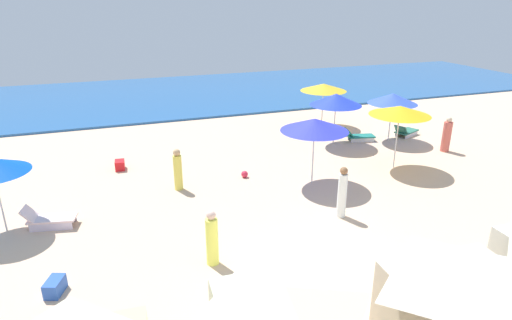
% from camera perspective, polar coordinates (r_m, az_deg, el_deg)
% --- Properties ---
extents(ground_plane, '(60.00, 60.00, 0.00)m').
position_cam_1_polar(ground_plane, '(10.85, 9.17, -16.67)').
color(ground_plane, beige).
extents(ocean, '(60.00, 13.94, 0.12)m').
position_cam_1_polar(ocean, '(31.47, -11.24, 8.47)').
color(ocean, '#24599B').
rests_on(ocean, ground_plane).
extents(umbrella_0, '(2.39, 2.39, 2.41)m').
position_cam_1_polar(umbrella_0, '(20.30, 10.53, 7.87)').
color(umbrella_0, silver).
rests_on(umbrella_0, ground_plane).
extents(lounge_chair_1_0, '(1.59, 0.88, 0.68)m').
position_cam_1_polar(lounge_chair_1_0, '(14.55, -25.69, -7.02)').
color(lounge_chair_1_0, silver).
rests_on(lounge_chair_1_0, ground_plane).
extents(umbrella_2, '(2.42, 2.42, 2.30)m').
position_cam_1_polar(umbrella_2, '(23.19, 8.92, 9.47)').
color(umbrella_2, silver).
rests_on(umbrella_2, ground_plane).
extents(umbrella_3, '(2.47, 2.47, 2.50)m').
position_cam_1_polar(umbrella_3, '(15.61, 7.75, 4.65)').
color(umbrella_3, silver).
rests_on(umbrella_3, ground_plane).
extents(umbrella_4, '(2.32, 2.32, 2.30)m').
position_cam_1_polar(umbrella_4, '(21.51, 17.63, 7.75)').
color(umbrella_4, silver).
rests_on(umbrella_4, ground_plane).
extents(lounge_chair_4_0, '(1.52, 0.87, 0.65)m').
position_cam_1_polar(lounge_chair_4_0, '(21.47, 13.44, 3.10)').
color(lounge_chair_4_0, silver).
rests_on(lounge_chair_4_0, ground_plane).
extents(lounge_chair_4_1, '(1.55, 1.14, 0.64)m').
position_cam_1_polar(lounge_chair_4_1, '(22.90, 19.16, 3.59)').
color(lounge_chair_4_1, silver).
rests_on(lounge_chair_4_1, ground_plane).
extents(umbrella_5, '(2.39, 2.39, 2.57)m').
position_cam_1_polar(umbrella_5, '(17.87, 18.50, 6.21)').
color(umbrella_5, silver).
rests_on(umbrella_5, ground_plane).
extents(beachgoer_0, '(0.43, 0.43, 1.59)m').
position_cam_1_polar(beachgoer_0, '(21.14, 23.89, 2.98)').
color(beachgoer_0, '#D16054').
rests_on(beachgoer_0, ground_plane).
extents(beachgoer_1, '(0.40, 0.40, 1.68)m').
position_cam_1_polar(beachgoer_1, '(13.77, 11.33, -4.27)').
color(beachgoer_1, white).
rests_on(beachgoer_1, ground_plane).
extents(beachgoer_2, '(0.41, 0.41, 1.54)m').
position_cam_1_polar(beachgoer_2, '(15.68, -10.29, -1.32)').
color(beachgoer_2, '#E7D956').
rests_on(beachgoer_2, ground_plane).
extents(beachgoer_3, '(0.40, 0.40, 1.54)m').
position_cam_1_polar(beachgoer_3, '(11.30, -5.84, -10.35)').
color(beachgoer_3, '#F0F961').
rests_on(beachgoer_3, ground_plane).
extents(cooler_box_0, '(0.52, 0.65, 0.37)m').
position_cam_1_polar(cooler_box_0, '(11.55, -25.04, -14.91)').
color(cooler_box_0, '#2551B4').
rests_on(cooler_box_0, ground_plane).
extents(beach_ball_1, '(0.26, 0.26, 0.26)m').
position_cam_1_polar(beach_ball_1, '(16.68, -1.52, -1.88)').
color(beach_ball_1, red).
rests_on(beach_ball_1, ground_plane).
extents(cooler_box_2, '(0.41, 0.55, 0.38)m').
position_cam_1_polar(cooler_box_2, '(18.26, -17.55, -0.64)').
color(cooler_box_2, red).
rests_on(cooler_box_2, ground_plane).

